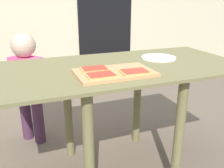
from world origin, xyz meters
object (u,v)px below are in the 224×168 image
(cutting_board, at_px, (114,73))
(child_left, at_px, (28,81))
(pizza_slice_far_left, at_px, (94,69))
(dining_table, at_px, (119,86))
(pizza_slice_near_left, at_px, (101,75))
(pizza_slice_near_right, at_px, (135,72))
(plate_white_right, at_px, (159,58))

(cutting_board, relative_size, child_left, 0.46)
(pizza_slice_far_left, distance_m, child_left, 0.83)
(dining_table, distance_m, cutting_board, 0.23)
(pizza_slice_far_left, height_order, pizza_slice_near_left, same)
(cutting_board, bearing_deg, pizza_slice_near_right, -37.96)
(pizza_slice_near_right, xyz_separation_m, pizza_slice_near_left, (-0.19, 0.01, 0.00))
(dining_table, distance_m, pizza_slice_near_right, 0.28)
(pizza_slice_far_left, relative_size, pizza_slice_near_left, 1.02)
(dining_table, bearing_deg, pizza_slice_near_left, -130.56)
(child_left, bearing_deg, pizza_slice_near_right, -57.27)
(pizza_slice_near_left, bearing_deg, pizza_slice_far_left, 89.12)
(pizza_slice_near_right, relative_size, child_left, 0.17)
(pizza_slice_near_left, xyz_separation_m, child_left, (-0.35, 0.83, -0.25))
(cutting_board, xyz_separation_m, pizza_slice_far_left, (-0.10, 0.06, 0.01))
(dining_table, distance_m, pizza_slice_near_left, 0.33)
(dining_table, relative_size, child_left, 1.72)
(pizza_slice_near_right, bearing_deg, pizza_slice_far_left, 145.04)
(cutting_board, height_order, pizza_slice_near_left, pizza_slice_near_left)
(pizza_slice_near_right, height_order, child_left, child_left)
(pizza_slice_near_right, height_order, plate_white_right, pizza_slice_near_right)
(dining_table, bearing_deg, plate_white_right, 13.97)
(pizza_slice_near_right, bearing_deg, pizza_slice_near_left, 178.21)
(pizza_slice_near_right, relative_size, pizza_slice_far_left, 1.01)
(plate_white_right, bearing_deg, cutting_board, -150.67)
(pizza_slice_near_left, relative_size, child_left, 0.16)
(cutting_board, relative_size, pizza_slice_near_left, 2.85)
(pizza_slice_near_right, height_order, pizza_slice_far_left, same)
(dining_table, distance_m, child_left, 0.82)
(pizza_slice_near_left, bearing_deg, pizza_slice_near_right, -1.79)
(plate_white_right, bearing_deg, pizza_slice_near_right, -137.30)
(cutting_board, height_order, child_left, child_left)
(cutting_board, distance_m, pizza_slice_near_right, 0.12)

